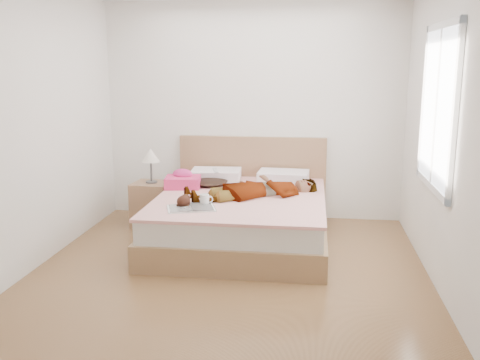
{
  "coord_description": "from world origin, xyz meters",
  "views": [
    {
      "loc": [
        0.73,
        -4.46,
        1.86
      ],
      "look_at": [
        0.0,
        0.85,
        0.7
      ],
      "focal_mm": 40.0,
      "sensor_mm": 36.0,
      "label": 1
    }
  ],
  "objects_px": {
    "plush_toy": "(184,201)",
    "woman": "(256,186)",
    "magazine": "(191,208)",
    "nightstand": "(152,201)",
    "bed": "(242,215)",
    "coffee_mug": "(205,199)",
    "towel": "(183,180)",
    "phone": "(216,171)"
  },
  "relations": [
    {
      "from": "plush_toy",
      "to": "woman",
      "type": "bearing_deg",
      "value": 40.95
    },
    {
      "from": "magazine",
      "to": "plush_toy",
      "type": "relative_size",
      "value": 2.54
    },
    {
      "from": "woman",
      "to": "nightstand",
      "type": "bearing_deg",
      "value": -136.26
    },
    {
      "from": "bed",
      "to": "plush_toy",
      "type": "relative_size",
      "value": 10.15
    },
    {
      "from": "bed",
      "to": "magazine",
      "type": "xyz_separation_m",
      "value": [
        -0.41,
        -0.67,
        0.24
      ]
    },
    {
      "from": "bed",
      "to": "magazine",
      "type": "relative_size",
      "value": 4.0
    },
    {
      "from": "bed",
      "to": "nightstand",
      "type": "height_order",
      "value": "bed"
    },
    {
      "from": "coffee_mug",
      "to": "nightstand",
      "type": "xyz_separation_m",
      "value": [
        -0.8,
        0.85,
        -0.26
      ]
    },
    {
      "from": "bed",
      "to": "towel",
      "type": "distance_m",
      "value": 0.8
    },
    {
      "from": "magazine",
      "to": "woman",
      "type": "bearing_deg",
      "value": 48.44
    },
    {
      "from": "phone",
      "to": "plush_toy",
      "type": "height_order",
      "value": "phone"
    },
    {
      "from": "coffee_mug",
      "to": "bed",
      "type": "bearing_deg",
      "value": 58.66
    },
    {
      "from": "nightstand",
      "to": "towel",
      "type": "bearing_deg",
      "value": -18.54
    },
    {
      "from": "woman",
      "to": "coffee_mug",
      "type": "bearing_deg",
      "value": -73.63
    },
    {
      "from": "bed",
      "to": "towel",
      "type": "height_order",
      "value": "bed"
    },
    {
      "from": "towel",
      "to": "magazine",
      "type": "bearing_deg",
      "value": -71.54
    },
    {
      "from": "woman",
      "to": "phone",
      "type": "xyz_separation_m",
      "value": [
        -0.5,
        0.4,
        0.07
      ]
    },
    {
      "from": "bed",
      "to": "towel",
      "type": "bearing_deg",
      "value": 163.18
    },
    {
      "from": "woman",
      "to": "bed",
      "type": "distance_m",
      "value": 0.37
    },
    {
      "from": "nightstand",
      "to": "woman",
      "type": "bearing_deg",
      "value": -17.48
    },
    {
      "from": "magazine",
      "to": "nightstand",
      "type": "xyz_separation_m",
      "value": [
        -0.7,
        1.02,
        -0.22
      ]
    },
    {
      "from": "bed",
      "to": "plush_toy",
      "type": "height_order",
      "value": "bed"
    },
    {
      "from": "plush_toy",
      "to": "coffee_mug",
      "type": "bearing_deg",
      "value": 28.06
    },
    {
      "from": "phone",
      "to": "towel",
      "type": "distance_m",
      "value": 0.39
    },
    {
      "from": "towel",
      "to": "plush_toy",
      "type": "height_order",
      "value": "towel"
    },
    {
      "from": "woman",
      "to": "phone",
      "type": "height_order",
      "value": "woman"
    },
    {
      "from": "magazine",
      "to": "plush_toy",
      "type": "distance_m",
      "value": 0.12
    },
    {
      "from": "bed",
      "to": "coffee_mug",
      "type": "height_order",
      "value": "bed"
    },
    {
      "from": "bed",
      "to": "magazine",
      "type": "height_order",
      "value": "bed"
    },
    {
      "from": "woman",
      "to": "towel",
      "type": "relative_size",
      "value": 3.51
    },
    {
      "from": "plush_toy",
      "to": "nightstand",
      "type": "xyz_separation_m",
      "value": [
        -0.62,
        0.95,
        -0.27
      ]
    },
    {
      "from": "towel",
      "to": "coffee_mug",
      "type": "height_order",
      "value": "towel"
    },
    {
      "from": "towel",
      "to": "magazine",
      "type": "xyz_separation_m",
      "value": [
        0.29,
        -0.88,
        -0.07
      ]
    },
    {
      "from": "phone",
      "to": "nightstand",
      "type": "height_order",
      "value": "nightstand"
    },
    {
      "from": "phone",
      "to": "nightstand",
      "type": "bearing_deg",
      "value": 151.6
    },
    {
      "from": "plush_toy",
      "to": "nightstand",
      "type": "distance_m",
      "value": 1.16
    },
    {
      "from": "towel",
      "to": "magazine",
      "type": "relative_size",
      "value": 0.81
    },
    {
      "from": "magazine",
      "to": "towel",
      "type": "bearing_deg",
      "value": 108.46
    },
    {
      "from": "coffee_mug",
      "to": "nightstand",
      "type": "height_order",
      "value": "nightstand"
    },
    {
      "from": "woman",
      "to": "bed",
      "type": "xyz_separation_m",
      "value": [
        -0.15,
        0.05,
        -0.34
      ]
    },
    {
      "from": "coffee_mug",
      "to": "magazine",
      "type": "bearing_deg",
      "value": -120.8
    },
    {
      "from": "magazine",
      "to": "coffee_mug",
      "type": "relative_size",
      "value": 3.82
    }
  ]
}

